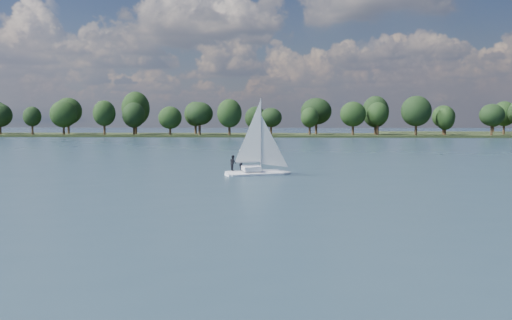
# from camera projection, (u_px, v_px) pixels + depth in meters

# --- Properties ---
(ground) EXTENTS (700.00, 700.00, 0.00)m
(ground) POSITION_uv_depth(u_px,v_px,m) (251.00, 152.00, 110.61)
(ground) COLOR #233342
(ground) RESTS_ON ground
(far_shore) EXTENTS (660.00, 40.00, 1.50)m
(far_shore) POSITION_uv_depth(u_px,v_px,m) (272.00, 136.00, 222.10)
(far_shore) COLOR black
(far_shore) RESTS_ON ground
(sailboat) EXTENTS (6.99, 4.40, 8.94)m
(sailboat) POSITION_uv_depth(u_px,v_px,m) (255.00, 153.00, 63.08)
(sailboat) COLOR white
(sailboat) RESTS_ON ground
(treeline) EXTENTS (562.97, 73.90, 18.65)m
(treeline) POSITION_uv_depth(u_px,v_px,m) (242.00, 115.00, 219.02)
(treeline) COLOR black
(treeline) RESTS_ON ground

